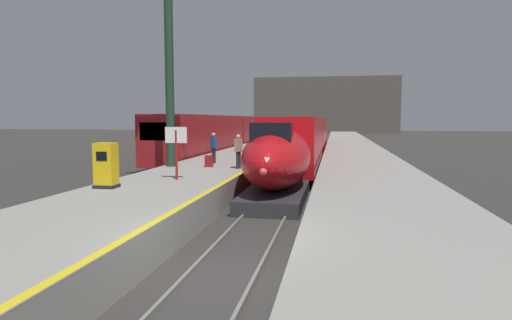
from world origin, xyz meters
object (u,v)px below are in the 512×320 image
at_px(passenger_near_edge, 238,149).
at_px(departure_info_board, 176,142).
at_px(ticket_machine_yellow, 106,167).
at_px(rolling_suitcase, 209,161).
at_px(highspeed_train_main, 303,140).
at_px(regional_train_adjacent, 229,133).
at_px(station_column_mid, 169,51).
at_px(passenger_mid_platform, 214,145).

distance_m(passenger_near_edge, departure_info_board, 4.60).
bearing_deg(ticket_machine_yellow, rolling_suitcase, 76.93).
xyz_separation_m(highspeed_train_main, ticket_machine_yellow, (-5.55, -19.44, -0.13)).
bearing_deg(departure_info_board, regional_train_adjacent, 99.18).
bearing_deg(station_column_mid, regional_train_adjacent, 95.80).
bearing_deg(station_column_mid, highspeed_train_main, 64.40).
bearing_deg(passenger_near_edge, rolling_suitcase, 165.16).
bearing_deg(regional_train_adjacent, departure_info_board, -80.82).
distance_m(regional_train_adjacent, ticket_machine_yellow, 28.88).
xyz_separation_m(regional_train_adjacent, ticket_machine_yellow, (2.55, -28.77, -0.34)).
bearing_deg(departure_info_board, station_column_mid, 113.74).
relative_size(station_column_mid, departure_info_board, 4.61).
distance_m(regional_train_adjacent, station_column_mid, 22.27).
distance_m(passenger_mid_platform, departure_info_board, 6.72).
height_order(ticket_machine_yellow, departure_info_board, departure_info_board).
relative_size(regional_train_adjacent, rolling_suitcase, 37.27).
xyz_separation_m(passenger_near_edge, ticket_machine_yellow, (-3.30, -6.74, -0.25)).
relative_size(passenger_mid_platform, departure_info_board, 0.80).
distance_m(station_column_mid, rolling_suitcase, 5.89).
xyz_separation_m(regional_train_adjacent, rolling_suitcase, (4.22, -21.59, -0.77)).
xyz_separation_m(passenger_mid_platform, departure_info_board, (0.33, -6.69, 0.52)).
height_order(rolling_suitcase, ticket_machine_yellow, ticket_machine_yellow).
relative_size(highspeed_train_main, departure_info_board, 18.33).
distance_m(station_column_mid, passenger_near_edge, 6.08).
distance_m(highspeed_train_main, rolling_suitcase, 12.87).
relative_size(highspeed_train_main, rolling_suitcase, 39.56).
bearing_deg(ticket_machine_yellow, station_column_mid, 92.81).
bearing_deg(departure_info_board, rolling_suitcase, 90.41).
bearing_deg(passenger_mid_platform, departure_info_board, -87.14).
relative_size(regional_train_adjacent, passenger_near_edge, 21.66).
xyz_separation_m(passenger_mid_platform, rolling_suitcase, (0.30, -1.98, -0.69)).
xyz_separation_m(rolling_suitcase, departure_info_board, (0.03, -4.71, 1.20)).
relative_size(regional_train_adjacent, station_column_mid, 3.75).
bearing_deg(departure_info_board, passenger_near_edge, 69.48).
bearing_deg(passenger_near_edge, ticket_machine_yellow, -116.08).
xyz_separation_m(highspeed_train_main, passenger_near_edge, (-2.25, -12.69, 0.12)).
distance_m(regional_train_adjacent, passenger_mid_platform, 20.00).
bearing_deg(passenger_mid_platform, ticket_machine_yellow, -98.47).
bearing_deg(departure_info_board, highspeed_train_main, 77.22).
xyz_separation_m(passenger_near_edge, departure_info_board, (-1.60, -4.28, 0.52)).
distance_m(regional_train_adjacent, departure_info_board, 26.65).
distance_m(passenger_mid_platform, ticket_machine_yellow, 9.26).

